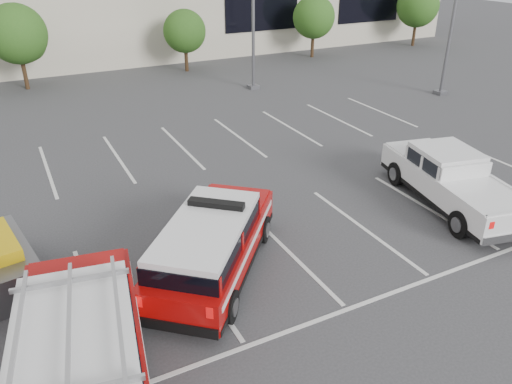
# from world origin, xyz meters

# --- Properties ---
(ground) EXTENTS (120.00, 120.00, 0.00)m
(ground) POSITION_xyz_m (0.00, 0.00, 0.00)
(ground) COLOR #353538
(ground) RESTS_ON ground
(stall_markings) EXTENTS (23.00, 15.00, 0.01)m
(stall_markings) POSITION_xyz_m (0.00, 4.50, 0.01)
(stall_markings) COLOR silver
(stall_markings) RESTS_ON ground
(tree_mid_left) EXTENTS (3.37, 3.37, 4.85)m
(tree_mid_left) POSITION_xyz_m (-4.91, 22.05, 3.04)
(tree_mid_left) COLOR #3F2B19
(tree_mid_left) RESTS_ON ground
(tree_mid_right) EXTENTS (2.77, 2.77, 3.99)m
(tree_mid_right) POSITION_xyz_m (5.09, 22.05, 2.50)
(tree_mid_right) COLOR #3F2B19
(tree_mid_right) RESTS_ON ground
(tree_right) EXTENTS (3.07, 3.07, 4.42)m
(tree_right) POSITION_xyz_m (15.09, 22.05, 2.77)
(tree_right) COLOR #3F2B19
(tree_right) RESTS_ON ground
(tree_far_right) EXTENTS (3.37, 3.37, 4.85)m
(tree_far_right) POSITION_xyz_m (25.09, 22.05, 3.04)
(tree_far_right) COLOR #3F2B19
(tree_far_right) RESTS_ON ground
(fire_chief_suv) EXTENTS (5.07, 5.46, 1.93)m
(fire_chief_suv) POSITION_xyz_m (-2.29, -0.05, 0.79)
(fire_chief_suv) COLOR #970807
(fire_chief_suv) RESTS_ON ground
(white_pickup) EXTENTS (3.14, 6.08, 1.78)m
(white_pickup) POSITION_xyz_m (6.22, 0.02, 0.71)
(white_pickup) COLOR silver
(white_pickup) RESTS_ON ground
(ladder_suv) EXTENTS (3.17, 6.07, 2.28)m
(ladder_suv) POSITION_xyz_m (-6.00, -2.71, 0.91)
(ladder_suv) COLOR #970807
(ladder_suv) RESTS_ON ground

